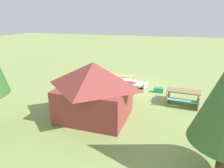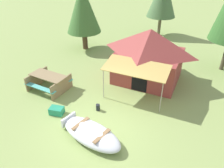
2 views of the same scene
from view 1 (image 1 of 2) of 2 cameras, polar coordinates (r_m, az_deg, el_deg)
name	(u,v)px [view 1 (image 1 of 2)]	position (r m, az deg, el deg)	size (l,w,h in m)	color
ground_plane	(128,89)	(13.63, 4.45, -1.44)	(80.00, 80.00, 0.00)	#889F56
beached_rowboat	(130,83)	(14.18, 5.19, 0.38)	(2.76, 1.69, 0.47)	silver
canvas_cabin_tent	(94,90)	(9.44, -5.13, -1.58)	(3.43, 4.12, 2.72)	brown
picnic_table	(183,96)	(11.86, 19.48, -3.11)	(1.92, 1.65, 0.79)	#8B7550
cooler_box	(158,90)	(13.33, 12.94, -1.65)	(0.57, 0.39, 0.30)	#238F67
fuel_can	(133,92)	(12.67, 5.91, -2.39)	(0.17, 0.17, 0.28)	black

